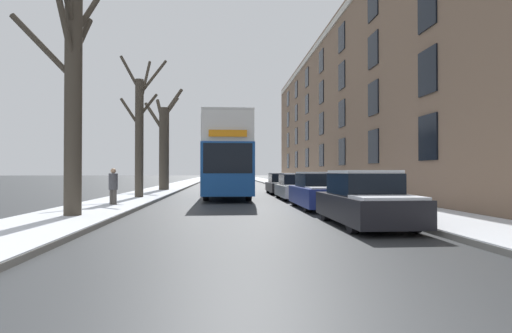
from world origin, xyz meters
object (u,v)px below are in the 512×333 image
object	(u,v)px
parked_car_3	(282,184)
bare_tree_left_1	(140,130)
double_decker_bus	(227,154)
bare_tree_left_2	(164,142)
bare_tree_left_0	(72,88)
parked_car_1	(320,192)
parked_car_0	(365,201)
parked_car_2	(296,187)
pedestrian_left_sidewalk	(113,186)

from	to	relation	value
parked_car_3	bare_tree_left_1	bearing A→B (deg)	-148.41
double_decker_bus	bare_tree_left_2	bearing A→B (deg)	127.11
bare_tree_left_0	parked_car_1	xyz separation A→B (m)	(8.57, 3.25, -3.40)
bare_tree_left_1	parked_car_0	world-z (taller)	bare_tree_left_1
bare_tree_left_2	parked_car_1	size ratio (longest dim) A/B	1.83
bare_tree_left_2	parked_car_2	xyz separation A→B (m)	(8.39, -8.96, -3.04)
bare_tree_left_2	pedestrian_left_sidewalk	world-z (taller)	bare_tree_left_2
bare_tree_left_1	bare_tree_left_2	size ratio (longest dim) A/B	0.99
bare_tree_left_1	parked_car_0	distance (m)	14.08
parked_car_0	double_decker_bus	bearing A→B (deg)	105.54
pedestrian_left_sidewalk	bare_tree_left_1	bearing A→B (deg)	122.10
bare_tree_left_2	parked_car_0	size ratio (longest dim) A/B	1.87
parked_car_3	pedestrian_left_sidewalk	bearing A→B (deg)	-129.84
double_decker_bus	parked_car_2	bearing A→B (deg)	-36.83
parked_car_1	pedestrian_left_sidewalk	distance (m)	8.46
parked_car_1	pedestrian_left_sidewalk	xyz separation A→B (m)	(-8.42, 0.84, 0.21)
bare_tree_left_0	pedestrian_left_sidewalk	bearing A→B (deg)	87.87
parked_car_1	parked_car_2	xyz separation A→B (m)	(-0.00, 5.45, -0.04)
double_decker_bus	pedestrian_left_sidewalk	distance (m)	8.91
parked_car_1	pedestrian_left_sidewalk	world-z (taller)	pedestrian_left_sidewalk
bare_tree_left_2	parked_car_3	size ratio (longest dim) A/B	1.93
pedestrian_left_sidewalk	parked_car_1	bearing A→B (deg)	26.87
bare_tree_left_2	parked_car_2	world-z (taller)	bare_tree_left_2
bare_tree_left_2	pedestrian_left_sidewalk	xyz separation A→B (m)	(-0.03, -13.57, -2.79)
bare_tree_left_0	parked_car_0	xyz separation A→B (m)	(8.57, -1.88, -3.39)
bare_tree_left_2	double_decker_bus	xyz separation A→B (m)	(4.67, -6.17, -1.14)
parked_car_0	parked_car_3	xyz separation A→B (m)	(0.00, 16.06, -0.05)
bare_tree_left_1	parked_car_2	distance (m)	8.94
parked_car_0	parked_car_2	distance (m)	10.58
bare_tree_left_1	double_decker_bus	world-z (taller)	bare_tree_left_1
bare_tree_left_1	parked_car_1	size ratio (longest dim) A/B	1.80
parked_car_0	pedestrian_left_sidewalk	distance (m)	10.32
parked_car_1	bare_tree_left_0	bearing A→B (deg)	-159.20
bare_tree_left_1	bare_tree_left_2	distance (m)	8.63
bare_tree_left_2	double_decker_bus	bearing A→B (deg)	-52.89
bare_tree_left_1	parked_car_0	xyz separation A→B (m)	(8.38, -10.91, -3.04)
parked_car_1	parked_car_2	world-z (taller)	parked_car_1
bare_tree_left_1	parked_car_0	bearing A→B (deg)	-52.47
parked_car_1	pedestrian_left_sidewalk	bearing A→B (deg)	174.30
parked_car_0	parked_car_3	distance (m)	16.06
parked_car_0	parked_car_1	distance (m)	5.13
parked_car_3	pedestrian_left_sidewalk	distance (m)	13.14
bare_tree_left_2	parked_car_3	xyz separation A→B (m)	(8.39, -3.48, -3.05)
parked_car_3	pedestrian_left_sidewalk	size ratio (longest dim) A/B	2.53
bare_tree_left_2	parked_car_0	xyz separation A→B (m)	(8.39, -19.54, -2.99)
bare_tree_left_2	pedestrian_left_sidewalk	size ratio (longest dim) A/B	4.88
bare_tree_left_0	parked_car_2	bearing A→B (deg)	45.45
bare_tree_left_0	parked_car_1	bearing A→B (deg)	20.80
parked_car_0	parked_car_3	world-z (taller)	parked_car_0
parked_car_0	bare_tree_left_2	bearing A→B (deg)	113.24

